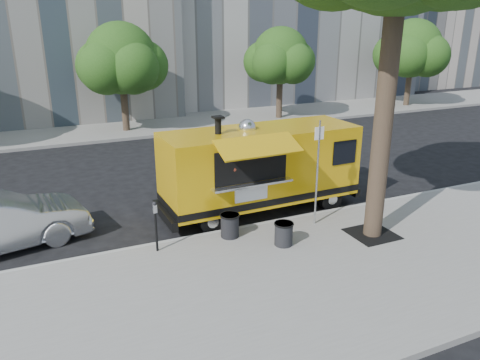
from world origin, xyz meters
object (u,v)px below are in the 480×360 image
object	(u,v)px
far_tree_b	(121,59)
trash_bin_right	(284,233)
parking_meter	(156,221)
far_tree_c	(280,56)
trash_bin_left	(230,225)
food_truck	(260,167)
far_tree_d	(412,48)
sign_post	(317,167)

from	to	relation	value
far_tree_b	trash_bin_right	distance (m)	15.47
parking_meter	trash_bin_right	bearing A→B (deg)	-18.18
parking_meter	far_tree_c	bearing A→B (deg)	51.34
far_tree_b	trash_bin_left	distance (m)	14.44
food_truck	trash_bin_left	distance (m)	2.49
parking_meter	trash_bin_left	world-z (taller)	parking_meter
trash_bin_left	trash_bin_right	distance (m)	1.48
far_tree_d	food_truck	size ratio (longest dim) A/B	0.89
far_tree_b	trash_bin_left	size ratio (longest dim) A/B	8.62
sign_post	parking_meter	size ratio (longest dim) A/B	2.25
far_tree_b	food_truck	xyz separation A→B (m)	(1.67, -12.47, -2.38)
far_tree_c	sign_post	size ratio (longest dim) A/B	1.74
far_tree_b	food_truck	size ratio (longest dim) A/B	0.87
far_tree_d	trash_bin_right	bearing A→B (deg)	-140.14
sign_post	trash_bin_right	world-z (taller)	sign_post
far_tree_c	far_tree_d	xyz separation A→B (m)	(10.00, 0.20, 0.17)
sign_post	food_truck	bearing A→B (deg)	116.43
far_tree_d	sign_post	size ratio (longest dim) A/B	1.88
sign_post	trash_bin_right	distance (m)	2.17
sign_post	trash_bin_right	size ratio (longest dim) A/B	4.91
food_truck	trash_bin_right	xyz separation A→B (m)	(-0.59, -2.59, -0.98)
far_tree_d	trash_bin_right	size ratio (longest dim) A/B	9.23
far_tree_c	sign_post	bearing A→B (deg)	-114.81
far_tree_d	far_tree_b	bearing A→B (deg)	179.70
far_tree_d	sign_post	world-z (taller)	far_tree_d
food_truck	trash_bin_right	distance (m)	2.83
far_tree_b	parking_meter	world-z (taller)	far_tree_b
parking_meter	trash_bin_left	size ratio (longest dim) A/B	2.09
far_tree_b	far_tree_d	xyz separation A→B (m)	(19.00, -0.10, 0.06)
far_tree_d	trash_bin_right	world-z (taller)	far_tree_d
far_tree_c	food_truck	bearing A→B (deg)	-121.06
far_tree_b	trash_bin_right	world-z (taller)	far_tree_b
food_truck	far_tree_b	bearing A→B (deg)	96.30
parking_meter	sign_post	bearing A→B (deg)	-2.52
sign_post	food_truck	xyz separation A→B (m)	(-0.88, 1.78, -0.39)
far_tree_d	parking_meter	distance (m)	25.38
far_tree_c	food_truck	xyz separation A→B (m)	(-7.33, -12.17, -2.26)
far_tree_d	far_tree_c	bearing A→B (deg)	-178.85
sign_post	trash_bin_left	distance (m)	2.90
sign_post	far_tree_b	bearing A→B (deg)	100.15
far_tree_b	parking_meter	size ratio (longest dim) A/B	4.12
far_tree_c	trash_bin_right	world-z (taller)	far_tree_c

